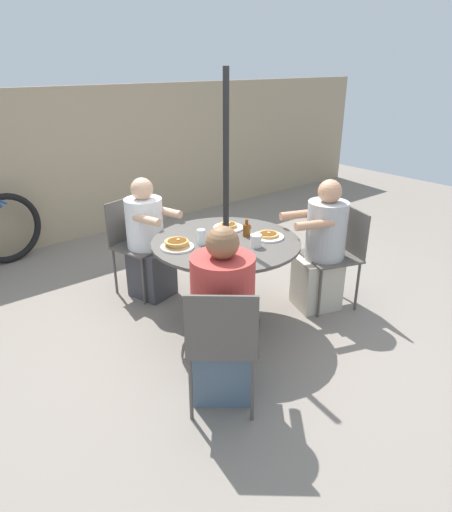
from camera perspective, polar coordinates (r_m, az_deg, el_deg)
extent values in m
plane|color=gray|center=(3.96, 0.00, -8.18)|extent=(12.00, 12.00, 0.00)
cube|color=tan|center=(5.88, -17.50, 10.81)|extent=(10.00, 0.06, 1.80)
cylinder|color=#4C4742|center=(3.95, 0.00, -8.09)|extent=(0.58, 0.58, 0.01)
cylinder|color=#4C4742|center=(3.78, 0.00, -3.52)|extent=(0.09, 0.09, 0.72)
cylinder|color=#4C4742|center=(3.63, 0.00, 1.75)|extent=(1.19, 1.19, 0.03)
cylinder|color=black|center=(3.54, 0.00, 6.00)|extent=(0.05, 0.05, 2.03)
cylinder|color=#514C47|center=(3.99, 11.63, -4.58)|extent=(0.02, 0.02, 0.46)
cylinder|color=#514C47|center=(4.28, 9.13, -2.40)|extent=(0.02, 0.02, 0.46)
cylinder|color=#514C47|center=(4.18, 16.08, -3.71)|extent=(0.02, 0.02, 0.46)
cylinder|color=#514C47|center=(4.46, 13.40, -1.68)|extent=(0.02, 0.02, 0.46)
cube|color=#514C47|center=(4.13, 12.85, -0.06)|extent=(0.57, 0.57, 0.02)
cube|color=#514C47|center=(4.16, 15.60, 3.01)|extent=(0.16, 0.40, 0.41)
cube|color=beige|center=(4.17, 11.25, -3.29)|extent=(0.45, 0.43, 0.46)
cylinder|color=#B2B2B2|center=(4.01, 12.43, 3.09)|extent=(0.34, 0.34, 0.52)
sphere|color=tan|center=(3.90, 12.87, 7.88)|extent=(0.20, 0.20, 0.20)
cylinder|color=tan|center=(3.75, 11.01, 3.86)|extent=(0.34, 0.18, 0.07)
cylinder|color=tan|center=(3.98, 9.05, 5.14)|extent=(0.34, 0.18, 0.07)
cylinder|color=#514C47|center=(4.42, -6.85, -1.42)|extent=(0.02, 0.02, 0.46)
cylinder|color=#514C47|center=(4.18, -10.30, -3.15)|extent=(0.02, 0.02, 0.46)
cylinder|color=#514C47|center=(4.66, -10.27, -0.28)|extent=(0.02, 0.02, 0.46)
cylinder|color=#514C47|center=(4.44, -13.70, -1.85)|extent=(0.02, 0.02, 0.46)
cube|color=#514C47|center=(4.33, -10.51, 1.24)|extent=(0.54, 0.54, 0.02)
cube|color=#514C47|center=(4.40, -12.64, 4.40)|extent=(0.41, 0.13, 0.41)
cube|color=#3D3D42|center=(4.35, -9.26, -2.00)|extent=(0.40, 0.42, 0.46)
cylinder|color=white|center=(4.21, -10.16, 3.95)|extent=(0.34, 0.34, 0.47)
sphere|color=#DBA884|center=(4.11, -10.48, 8.25)|extent=(0.20, 0.20, 0.20)
cylinder|color=#DBA884|center=(4.14, -7.22, 5.48)|extent=(0.14, 0.29, 0.07)
cylinder|color=#DBA884|center=(3.96, -9.87, 4.47)|extent=(0.14, 0.29, 0.07)
cylinder|color=#514C47|center=(3.19, -3.78, -11.94)|extent=(0.02, 0.02, 0.46)
cylinder|color=#514C47|center=(3.18, 3.13, -12.04)|extent=(0.02, 0.02, 0.46)
cylinder|color=#514C47|center=(2.89, -4.42, -16.23)|extent=(0.02, 0.02, 0.46)
cylinder|color=#514C47|center=(2.88, 3.35, -16.36)|extent=(0.02, 0.02, 0.46)
cube|color=#514C47|center=(2.88, -0.44, -10.27)|extent=(0.62, 0.62, 0.02)
cube|color=#514C47|center=(2.59, -0.60, -8.94)|extent=(0.33, 0.29, 0.41)
cube|color=slate|center=(3.12, -0.36, -12.74)|extent=(0.55, 0.56, 0.46)
cylinder|color=#B73833|center=(2.80, -0.42, -5.16)|extent=(0.39, 0.39, 0.54)
sphere|color=brown|center=(2.65, -0.44, 1.67)|extent=(0.20, 0.20, 0.20)
cylinder|color=brown|center=(2.92, -3.45, -1.10)|extent=(0.24, 0.27, 0.07)
cylinder|color=brown|center=(2.91, 2.81, -1.16)|extent=(0.24, 0.27, 0.07)
cylinder|color=white|center=(3.70, 5.27, 2.41)|extent=(0.26, 0.26, 0.02)
cylinder|color=tan|center=(3.70, 5.30, 2.61)|extent=(0.17, 0.17, 0.01)
cylinder|color=tan|center=(3.70, 5.28, 2.77)|extent=(0.17, 0.17, 0.01)
ellipsoid|color=brown|center=(3.69, 5.29, 2.85)|extent=(0.14, 0.13, 0.00)
cube|color=#F4E084|center=(3.68, 5.39, 2.92)|extent=(0.03, 0.03, 0.01)
cylinder|color=white|center=(3.89, 0.29, 3.56)|extent=(0.26, 0.26, 0.02)
cylinder|color=tan|center=(3.88, 0.22, 3.75)|extent=(0.16, 0.16, 0.01)
cylinder|color=tan|center=(3.88, 0.27, 3.96)|extent=(0.15, 0.15, 0.01)
ellipsoid|color=brown|center=(3.88, 0.30, 4.06)|extent=(0.12, 0.11, 0.00)
cube|color=#F4E084|center=(3.87, 0.41, 4.13)|extent=(0.03, 0.03, 0.01)
cylinder|color=white|center=(3.50, -6.11, 1.12)|extent=(0.26, 0.26, 0.02)
cylinder|color=tan|center=(3.49, -6.15, 1.32)|extent=(0.20, 0.20, 0.01)
cylinder|color=tan|center=(3.49, -6.08, 1.53)|extent=(0.18, 0.18, 0.01)
cylinder|color=tan|center=(3.49, -6.11, 1.69)|extent=(0.18, 0.18, 0.01)
cylinder|color=tan|center=(3.48, -6.23, 1.83)|extent=(0.18, 0.18, 0.01)
ellipsoid|color=brown|center=(3.48, -6.15, 1.96)|extent=(0.15, 0.14, 0.00)
cube|color=#F4E084|center=(3.48, -6.01, 2.06)|extent=(0.03, 0.03, 0.01)
cylinder|color=white|center=(3.27, -2.41, -0.39)|extent=(0.26, 0.26, 0.02)
cylinder|color=tan|center=(3.27, -2.38, -0.15)|extent=(0.18, 0.18, 0.01)
cylinder|color=tan|center=(3.26, -2.43, -0.01)|extent=(0.18, 0.18, 0.01)
cylinder|color=tan|center=(3.25, -2.40, 0.13)|extent=(0.19, 0.19, 0.01)
cylinder|color=tan|center=(3.25, -2.48, 0.31)|extent=(0.19, 0.19, 0.01)
ellipsoid|color=brown|center=(3.25, -2.42, 0.45)|extent=(0.15, 0.13, 0.00)
cube|color=#F4E084|center=(3.25, -2.59, 0.57)|extent=(0.03, 0.03, 0.01)
cylinder|color=brown|center=(3.71, 2.59, 3.24)|extent=(0.06, 0.06, 0.10)
cylinder|color=brown|center=(3.68, 2.61, 4.29)|extent=(0.03, 0.03, 0.04)
torus|color=brown|center=(3.72, 2.91, 3.55)|extent=(0.05, 0.01, 0.05)
cylinder|color=white|center=(3.49, 3.76, 1.84)|extent=(0.08, 0.08, 0.09)
cylinder|color=white|center=(3.48, 3.78, 2.59)|extent=(0.09, 0.09, 0.01)
cylinder|color=silver|center=(3.53, -3.12, 2.38)|extent=(0.07, 0.07, 0.12)
torus|color=black|center=(5.48, -25.75, 3.10)|extent=(0.78, 0.20, 0.78)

